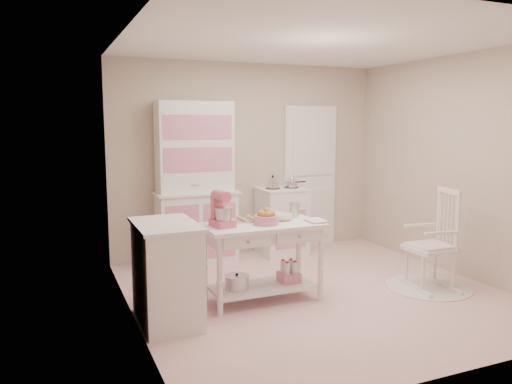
{
  "coord_description": "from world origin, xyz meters",
  "views": [
    {
      "loc": [
        -2.59,
        -4.46,
        1.81
      ],
      "look_at": [
        -0.47,
        0.54,
        1.05
      ],
      "focal_mm": 35.0,
      "sensor_mm": 36.0,
      "label": 1
    }
  ],
  "objects_px": {
    "base_cabinet": "(167,273)",
    "stand_mixer": "(222,209)",
    "hutch": "(196,183)",
    "bread_basket": "(266,220)",
    "rocking_chair": "(431,239)",
    "work_table": "(263,262)",
    "stove": "(282,221)"
  },
  "relations": [
    {
      "from": "hutch",
      "to": "rocking_chair",
      "type": "bearing_deg",
      "value": -43.89
    },
    {
      "from": "stand_mixer",
      "to": "work_table",
      "type": "bearing_deg",
      "value": -12.91
    },
    {
      "from": "stove",
      "to": "stand_mixer",
      "type": "height_order",
      "value": "stand_mixer"
    },
    {
      "from": "stove",
      "to": "base_cabinet",
      "type": "distance_m",
      "value": 2.66
    },
    {
      "from": "hutch",
      "to": "stand_mixer",
      "type": "height_order",
      "value": "hutch"
    },
    {
      "from": "stove",
      "to": "base_cabinet",
      "type": "relative_size",
      "value": 1.0
    },
    {
      "from": "rocking_chair",
      "to": "work_table",
      "type": "xyz_separation_m",
      "value": [
        -1.84,
        0.36,
        -0.15
      ]
    },
    {
      "from": "stand_mixer",
      "to": "rocking_chair",
      "type": "bearing_deg",
      "value": -19.68
    },
    {
      "from": "work_table",
      "to": "base_cabinet",
      "type": "bearing_deg",
      "value": -170.56
    },
    {
      "from": "hutch",
      "to": "bread_basket",
      "type": "xyz_separation_m",
      "value": [
        0.24,
        -1.67,
        -0.19
      ]
    },
    {
      "from": "rocking_chair",
      "to": "work_table",
      "type": "bearing_deg",
      "value": 179.35
    },
    {
      "from": "stove",
      "to": "bread_basket",
      "type": "distance_m",
      "value": 1.93
    },
    {
      "from": "hutch",
      "to": "bread_basket",
      "type": "relative_size",
      "value": 8.32
    },
    {
      "from": "base_cabinet",
      "to": "bread_basket",
      "type": "height_order",
      "value": "base_cabinet"
    },
    {
      "from": "work_table",
      "to": "stand_mixer",
      "type": "bearing_deg",
      "value": 177.27
    },
    {
      "from": "stove",
      "to": "stand_mixer",
      "type": "bearing_deg",
      "value": -132.04
    },
    {
      "from": "base_cabinet",
      "to": "rocking_chair",
      "type": "distance_m",
      "value": 2.87
    },
    {
      "from": "rocking_chair",
      "to": "work_table",
      "type": "height_order",
      "value": "rocking_chair"
    },
    {
      "from": "work_table",
      "to": "bread_basket",
      "type": "distance_m",
      "value": 0.45
    },
    {
      "from": "hutch",
      "to": "stand_mixer",
      "type": "relative_size",
      "value": 6.12
    },
    {
      "from": "hutch",
      "to": "stove",
      "type": "distance_m",
      "value": 1.33
    },
    {
      "from": "stove",
      "to": "rocking_chair",
      "type": "distance_m",
      "value": 2.12
    },
    {
      "from": "stand_mixer",
      "to": "bread_basket",
      "type": "height_order",
      "value": "stand_mixer"
    },
    {
      "from": "stove",
      "to": "rocking_chair",
      "type": "bearing_deg",
      "value": -65.98
    },
    {
      "from": "hutch",
      "to": "base_cabinet",
      "type": "bearing_deg",
      "value": -114.11
    },
    {
      "from": "base_cabinet",
      "to": "stand_mixer",
      "type": "relative_size",
      "value": 2.71
    },
    {
      "from": "base_cabinet",
      "to": "bread_basket",
      "type": "distance_m",
      "value": 1.12
    },
    {
      "from": "stand_mixer",
      "to": "bread_basket",
      "type": "relative_size",
      "value": 1.36
    },
    {
      "from": "hutch",
      "to": "work_table",
      "type": "height_order",
      "value": "hutch"
    },
    {
      "from": "rocking_chair",
      "to": "bread_basket",
      "type": "distance_m",
      "value": 1.87
    },
    {
      "from": "rocking_chair",
      "to": "bread_basket",
      "type": "xyz_separation_m",
      "value": [
        -1.82,
        0.31,
        0.3
      ]
    },
    {
      "from": "base_cabinet",
      "to": "stand_mixer",
      "type": "height_order",
      "value": "stand_mixer"
    }
  ]
}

